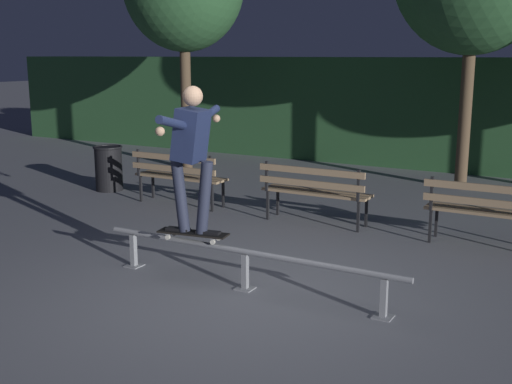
% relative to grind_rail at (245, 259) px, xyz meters
% --- Properties ---
extents(ground_plane, '(90.00, 90.00, 0.00)m').
position_rel_grind_rail_xyz_m(ground_plane, '(0.00, -0.11, -0.33)').
color(ground_plane, slate).
extents(hedge_backdrop, '(24.00, 1.20, 2.33)m').
position_rel_grind_rail_xyz_m(hedge_backdrop, '(0.00, 8.39, 0.84)').
color(hedge_backdrop, '#2D5B33').
rests_on(hedge_backdrop, ground).
extents(grind_rail, '(3.50, 0.18, 0.44)m').
position_rel_grind_rail_xyz_m(grind_rail, '(0.00, 0.00, 0.00)').
color(grind_rail, gray).
rests_on(grind_rail, ground).
extents(skateboard, '(0.80, 0.33, 0.09)m').
position_rel_grind_rail_xyz_m(skateboard, '(-0.65, 0.00, 0.18)').
color(skateboard, black).
rests_on(skateboard, grind_rail).
extents(skateboarder, '(0.63, 1.39, 1.56)m').
position_rel_grind_rail_xyz_m(skateboarder, '(-0.64, 0.00, 1.12)').
color(skateboarder, black).
rests_on(skateboarder, skateboard).
extents(park_bench_leftmost, '(1.60, 0.42, 0.88)m').
position_rel_grind_rail_xyz_m(park_bench_leftmost, '(-2.85, 2.71, 0.21)').
color(park_bench_leftmost, black).
rests_on(park_bench_leftmost, ground).
extents(park_bench_left_center, '(1.60, 0.42, 0.88)m').
position_rel_grind_rail_xyz_m(park_bench_left_center, '(-0.46, 2.71, 0.21)').
color(park_bench_left_center, black).
rests_on(park_bench_left_center, ground).
extents(park_bench_right_center, '(1.60, 0.42, 0.88)m').
position_rel_grind_rail_xyz_m(park_bench_right_center, '(1.93, 2.71, 0.21)').
color(park_bench_right_center, black).
rests_on(park_bench_right_center, ground).
extents(trash_can, '(0.52, 0.52, 0.80)m').
position_rel_grind_rail_xyz_m(trash_can, '(-4.64, 3.06, 0.08)').
color(trash_can, black).
rests_on(trash_can, ground).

